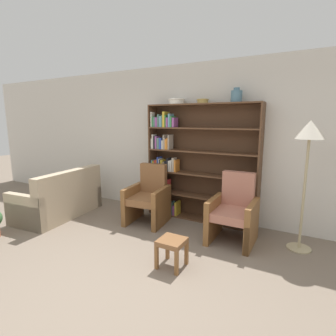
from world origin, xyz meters
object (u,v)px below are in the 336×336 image
Objects in this scene: vase_tall at (237,96)px; bowl_brass at (203,101)px; armchair_cushioned at (234,213)px; couch at (60,200)px; armchair_leather at (148,198)px; bowl_terracotta at (176,101)px; floor_lamp at (309,139)px; footstool at (172,245)px; bookshelf at (190,164)px.

bowl_brass is at bearing 180.00° from vase_tall.
vase_tall is 1.80m from armchair_cushioned.
armchair_leather reaches higher than couch.
floor_lamp is (2.12, -0.35, -0.57)m from bowl_terracotta.
couch is at bearing 168.85° from footstool.
armchair_leather and armchair_cushioned have the same top height.
floor_lamp is at bearing -12.09° from bowl_brass.
armchair_leather is 2.64m from floor_lamp.
footstool is (1.05, -1.08, -0.15)m from armchair_leather.
footstool is at bearing 126.88° from armchair_leather.
vase_tall is at bearing -165.46° from armchair_leather.
vase_tall is (1.06, 0.00, 0.04)m from bowl_terracotta.
armchair_cushioned is 0.57× the size of floor_lamp.
vase_tall reaches higher than bowl_brass.
armchair_leather is at bearing -76.62° from couch.
floor_lamp is at bearing 177.09° from armchair_leather.
bowl_brass reaches higher than armchair_leather.
bowl_brass is at bearing -4.21° from bookshelf.
bowl_terracotta reaches higher than armchair_leather.
bowl_terracotta is 0.19× the size of couch.
bowl_brass is 0.12× the size of floor_lamp.
footstool is (0.78, -1.61, -1.82)m from bowl_terracotta.
bowl_brass is 0.57m from vase_tall.
bowl_terracotta is 2.23m from floor_lamp.
armchair_leather is 1.00× the size of armchair_cushioned.
bowl_brass is 0.92× the size of vase_tall.
footstool is at bearing -106.97° from couch.
armchair_cushioned is at bearing -85.61° from couch.
vase_tall is at bearing 161.87° from floor_lamp.
bowl_brass is 1.89m from armchair_cushioned.
bowl_terracotta reaches higher than couch.
couch reaches higher than footstool.
vase_tall reaches higher than armchair_leather.
bowl_brass is (0.21, -0.02, 1.09)m from bookshelf.
bookshelf is at bearing 3.17° from bowl_terracotta.
bookshelf reaches higher than armchair_leather.
armchair_cushioned is 1.42m from floor_lamp.
bowl_terracotta is 1.34× the size of vase_tall.
footstool is (-0.45, -1.08, -0.15)m from armchair_cushioned.
armchair_leather is 1.50m from armchair_cushioned.
bookshelf is at bearing 107.07° from footstool.
bowl_brass reaches higher than footstool.
bowl_terracotta is at bearing 180.00° from vase_tall.
armchair_leather is at bearing -116.84° from bowl_terracotta.
armchair_cushioned is (0.74, -0.53, -1.66)m from bowl_brass.
bookshelf is 1.12m from bowl_brass.
armchair_cushioned is (0.95, -0.54, -0.56)m from bookshelf.
bowl_brass is 1.90m from armchair_leather.
bowl_terracotta is 2.14m from armchair_cushioned.
bookshelf is 0.96m from armchair_leather.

